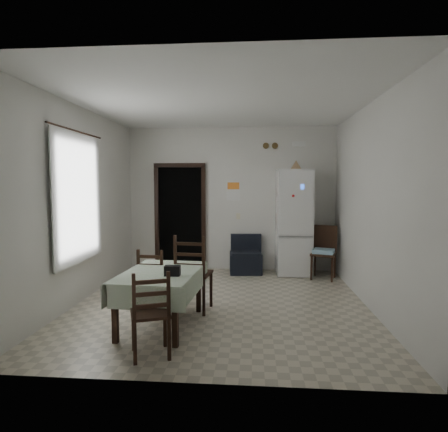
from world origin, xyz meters
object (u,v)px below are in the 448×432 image
Objects in this scene: navy_seat at (246,254)px; dining_chair_far_left at (154,280)px; dining_table at (161,299)px; dining_chair_far_right at (194,272)px; dining_chair_near_head at (150,312)px; fridge at (294,222)px; corner_chair at (324,253)px.

dining_chair_far_left is (-1.20, -2.35, 0.07)m from navy_seat.
dining_chair_far_right reaches higher than dining_table.
dining_chair_far_right is at bearing -119.47° from dining_chair_near_head.
fridge is 0.82m from corner_chair.
navy_seat is 3.03m from dining_table.
dining_table is at bearing -113.71° from navy_seat.
dining_chair_near_head is at bearing 88.60° from dining_chair_far_right.
dining_chair_far_left is at bearing -97.15° from dining_chair_near_head.
dining_chair_far_left is at bearing 117.89° from dining_table.
fridge reaches higher than dining_table.
navy_seat is 0.83× the size of dining_chair_near_head.
dining_table is 0.70m from dining_chair_far_right.
dining_chair_near_head is (-1.81, -3.67, -0.57)m from fridge.
dining_chair_near_head is (-0.88, -3.67, 0.08)m from navy_seat.
corner_chair reaches higher than navy_seat.
dining_chair_near_head is (-2.33, -3.31, -0.04)m from corner_chair.
dining_chair_far_right is at bearing -111.36° from navy_seat.
corner_chair is 0.92× the size of dining_chair_far_right.
dining_chair_near_head is at bearing -106.21° from corner_chair.
dining_table is 1.50× the size of dining_chair_far_left.
dining_chair_far_left is at bearing -134.23° from fridge.
dining_chair_near_head is at bearing -108.55° from navy_seat.
corner_chair is at bearing -19.11° from navy_seat.
fridge reaches higher than dining_chair_far_left.
dining_table is 0.81m from dining_chair_near_head.
dining_chair_far_left is 0.98× the size of dining_chair_near_head.
dining_chair_near_head is (-0.22, -1.40, -0.09)m from dining_chair_far_right.
dining_chair_near_head reaches higher than dining_chair_far_left.
dining_chair_near_head is (0.09, -0.80, 0.11)m from dining_table.
navy_seat is at bearing -124.16° from dining_chair_near_head.
corner_chair reaches higher than dining_chair_far_left.
navy_seat reaches higher than dining_table.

